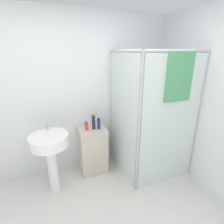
% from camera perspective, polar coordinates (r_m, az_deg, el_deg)
% --- Properties ---
extents(wall_back, '(6.40, 0.06, 2.50)m').
position_cam_1_polar(wall_back, '(2.78, -14.53, 4.51)').
color(wall_back, silver).
rests_on(wall_back, ground_plane).
extents(shower_enclosure, '(0.97, 1.00, 1.95)m').
position_cam_1_polar(shower_enclosure, '(2.90, 11.54, -10.54)').
color(shower_enclosure, white).
rests_on(shower_enclosure, ground_plane).
extents(vanity_cabinet, '(0.42, 0.40, 0.78)m').
position_cam_1_polar(vanity_cabinet, '(2.97, -6.39, -12.11)').
color(vanity_cabinet, beige).
rests_on(vanity_cabinet, ground_plane).
extents(sink, '(0.51, 0.51, 1.02)m').
position_cam_1_polar(sink, '(2.53, -19.53, -11.00)').
color(sink, white).
rests_on(sink, ground_plane).
extents(soap_dispenser, '(0.05, 0.05, 0.15)m').
position_cam_1_polar(soap_dispenser, '(2.70, -8.34, -4.65)').
color(soap_dispenser, red).
rests_on(soap_dispenser, vanity_cabinet).
extents(shampoo_bottle_tall_black, '(0.05, 0.05, 0.25)m').
position_cam_1_polar(shampoo_bottle_tall_black, '(2.70, -6.03, -3.13)').
color(shampoo_bottle_tall_black, '#281E33').
rests_on(shampoo_bottle_tall_black, vanity_cabinet).
extents(shampoo_bottle_blue, '(0.05, 0.05, 0.17)m').
position_cam_1_polar(shampoo_bottle_blue, '(2.71, -4.36, -3.85)').
color(shampoo_bottle_blue, navy).
rests_on(shampoo_bottle_blue, vanity_cabinet).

